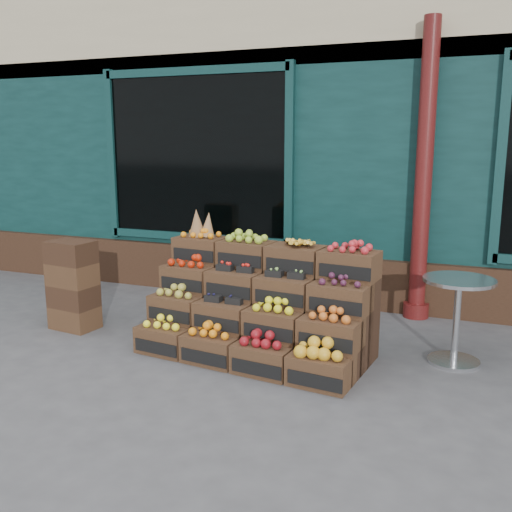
% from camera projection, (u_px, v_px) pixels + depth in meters
% --- Properties ---
extents(ground, '(60.00, 60.00, 0.00)m').
position_uv_depth(ground, '(248.00, 368.00, 4.99)').
color(ground, '#49494B').
rests_on(ground, ground).
extents(shop_facade, '(12.00, 6.24, 4.80)m').
position_uv_depth(shop_facade, '(369.00, 111.00, 9.16)').
color(shop_facade, '#0D2E2D').
rests_on(shop_facade, ground).
extents(crate_display, '(2.15, 1.22, 1.29)m').
position_uv_depth(crate_display, '(259.00, 311.00, 5.29)').
color(crate_display, '#412A19').
rests_on(crate_display, ground).
extents(spare_crates, '(0.50, 0.38, 0.94)m').
position_uv_depth(spare_crates, '(73.00, 285.00, 5.94)').
color(spare_crates, '#412A19').
rests_on(spare_crates, ground).
extents(bistro_table, '(0.62, 0.62, 0.78)m').
position_uv_depth(bistro_table, '(457.00, 311.00, 5.00)').
color(bistro_table, silver).
rests_on(bistro_table, ground).
extents(shopkeeper, '(0.92, 0.78, 2.14)m').
position_uv_depth(shopkeeper, '(184.00, 205.00, 7.90)').
color(shopkeeper, '#1F6C2B').
rests_on(shopkeeper, ground).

